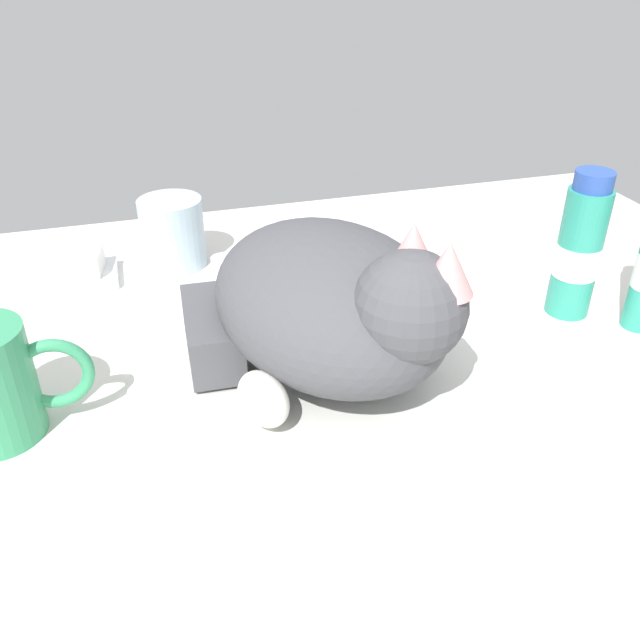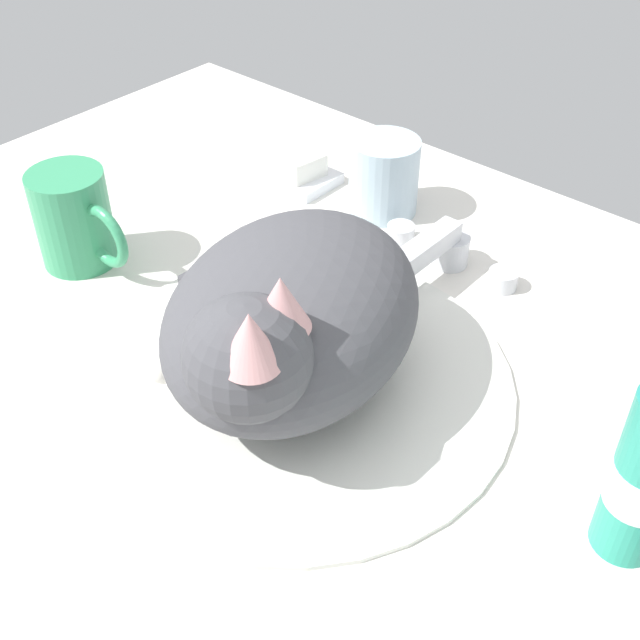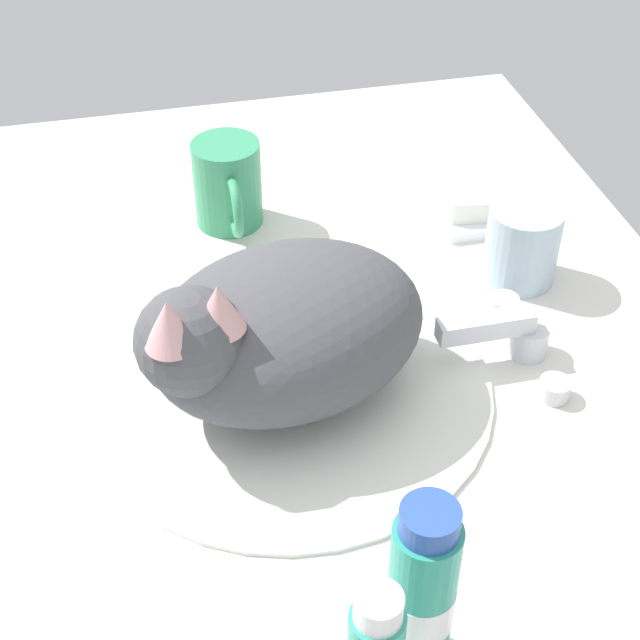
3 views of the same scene
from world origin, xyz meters
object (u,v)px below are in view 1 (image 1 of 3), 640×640
Objects in this scene: faucet at (276,253)px; soap_bar at (73,263)px; rinse_cup at (173,233)px; toothpaste_bottle at (579,250)px; cat at (334,304)px.

faucet is 22.54cm from soap_bar.
soap_bar is at bearing 170.92° from faucet.
rinse_cup reaches higher than soap_bar.
toothpaste_bottle reaches higher than faucet.
cat is at bearing -171.24° from toothpaste_bottle.
cat reaches higher than faucet.
rinse_cup is at bearing 7.36° from soap_bar.
toothpaste_bottle is (26.93, -17.67, 4.82)cm from faucet.
cat is (0.10, -21.80, 5.16)cm from faucet.
faucet reaches higher than soap_bar.
rinse_cup is 0.54× the size of toothpaste_bottle.
rinse_cup is (-11.00, 5.01, 1.81)cm from faucet.
rinse_cup is 44.29cm from toothpaste_bottle.
soap_bar is at bearing 156.66° from toothpaste_bottle.
toothpaste_bottle is (49.19, -21.22, 4.61)cm from soap_bar.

